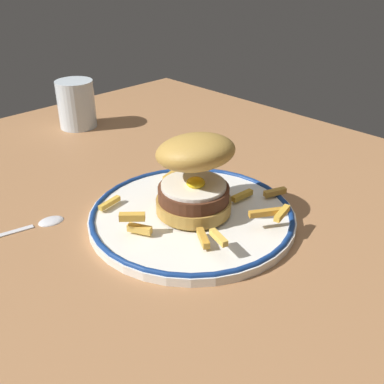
# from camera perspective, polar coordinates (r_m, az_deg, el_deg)

# --- Properties ---
(ground_plane) EXTENTS (1.33, 0.89, 0.04)m
(ground_plane) POSITION_cam_1_polar(r_m,az_deg,el_deg) (0.67, 6.26, -5.16)
(ground_plane) COLOR #9F6D45
(dinner_plate) EXTENTS (0.29, 0.29, 0.02)m
(dinner_plate) POSITION_cam_1_polar(r_m,az_deg,el_deg) (0.65, 0.00, -2.91)
(dinner_plate) COLOR white
(dinner_plate) RESTS_ON ground_plane
(burger) EXTENTS (0.13, 0.13, 0.12)m
(burger) POSITION_cam_1_polar(r_m,az_deg,el_deg) (0.63, 0.32, 2.47)
(burger) COLOR #B3863A
(burger) RESTS_ON dinner_plate
(fries_pile) EXTENTS (0.23, 0.25, 0.03)m
(fries_pile) POSITION_cam_1_polar(r_m,az_deg,el_deg) (0.63, 1.41, -1.92)
(fries_pile) COLOR gold
(fries_pile) RESTS_ON dinner_plate
(water_glass) EXTENTS (0.08, 0.08, 0.10)m
(water_glass) POSITION_cam_1_polar(r_m,az_deg,el_deg) (1.01, -14.14, 10.16)
(water_glass) COLOR silver
(water_glass) RESTS_ON ground_plane
(spoon) EXTENTS (0.05, 0.13, 0.01)m
(spoon) POSITION_cam_1_polar(r_m,az_deg,el_deg) (0.68, -18.37, -3.61)
(spoon) COLOR silver
(spoon) RESTS_ON ground_plane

